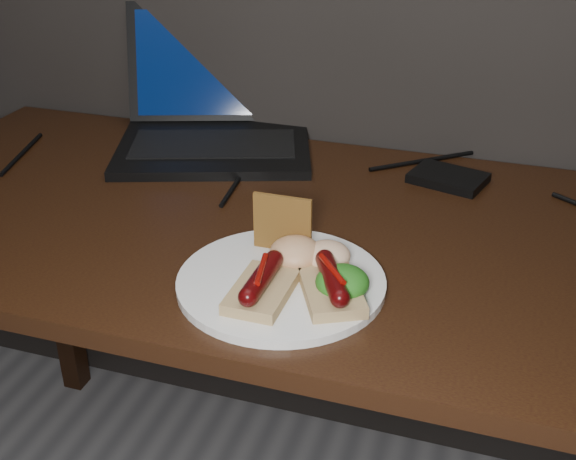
# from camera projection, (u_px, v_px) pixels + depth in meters

# --- Properties ---
(desk) EXTENTS (1.40, 0.70, 0.75)m
(desk) POSITION_uv_depth(u_px,v_px,m) (265.00, 265.00, 1.19)
(desk) COLOR black
(desk) RESTS_ON ground
(laptop) EXTENTS (0.46, 0.45, 0.25)m
(laptop) POSITION_uv_depth(u_px,v_px,m) (215.00, 117.00, 1.42)
(laptop) COLOR black
(laptop) RESTS_ON desk
(hard_drive) EXTENTS (0.14, 0.12, 0.02)m
(hard_drive) POSITION_uv_depth(u_px,v_px,m) (448.00, 178.00, 1.27)
(hard_drive) COLOR black
(hard_drive) RESTS_ON desk
(desk_cables) EXTENTS (1.11, 0.37, 0.01)m
(desk_cables) POSITION_uv_depth(u_px,v_px,m) (292.00, 172.00, 1.30)
(desk_cables) COLOR black
(desk_cables) RESTS_ON desk
(plate) EXTENTS (0.36, 0.36, 0.01)m
(plate) POSITION_uv_depth(u_px,v_px,m) (281.00, 282.00, 0.97)
(plate) COLOR white
(plate) RESTS_ON desk
(bread_sausage_center) EXTENTS (0.07, 0.12, 0.04)m
(bread_sausage_center) POSITION_uv_depth(u_px,v_px,m) (262.00, 285.00, 0.92)
(bread_sausage_center) COLOR tan
(bread_sausage_center) RESTS_ON plate
(bread_sausage_right) EXTENTS (0.11, 0.13, 0.04)m
(bread_sausage_right) POSITION_uv_depth(u_px,v_px,m) (332.00, 285.00, 0.92)
(bread_sausage_right) COLOR tan
(bread_sausage_right) RESTS_ON plate
(crispbread) EXTENTS (0.08, 0.01, 0.08)m
(crispbread) POSITION_uv_depth(u_px,v_px,m) (282.00, 223.00, 1.02)
(crispbread) COLOR olive
(crispbread) RESTS_ON plate
(salad_greens) EXTENTS (0.07, 0.07, 0.04)m
(salad_greens) POSITION_uv_depth(u_px,v_px,m) (342.00, 282.00, 0.92)
(salad_greens) COLOR #1E5811
(salad_greens) RESTS_ON plate
(salsa_mound) EXTENTS (0.07, 0.07, 0.04)m
(salsa_mound) POSITION_uv_depth(u_px,v_px,m) (295.00, 252.00, 0.99)
(salsa_mound) COLOR #A73210
(salsa_mound) RESTS_ON plate
(coleslaw_mound) EXTENTS (0.06, 0.06, 0.04)m
(coleslaw_mound) POSITION_uv_depth(u_px,v_px,m) (327.00, 255.00, 0.99)
(coleslaw_mound) COLOR silver
(coleslaw_mound) RESTS_ON plate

